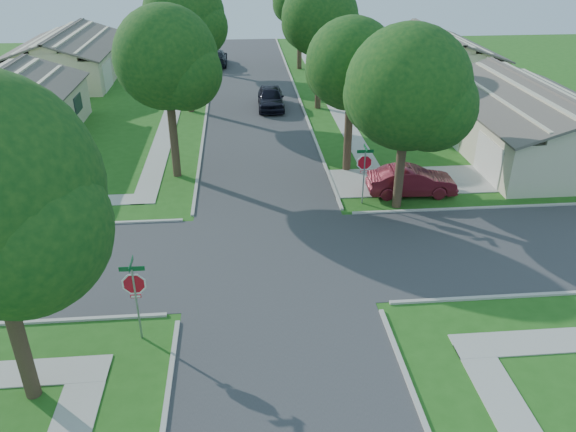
# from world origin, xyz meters

# --- Properties ---
(ground) EXTENTS (100.00, 100.00, 0.00)m
(ground) POSITION_xyz_m (0.00, 0.00, 0.00)
(ground) COLOR #225818
(ground) RESTS_ON ground
(road_ns) EXTENTS (7.00, 100.00, 0.02)m
(road_ns) POSITION_xyz_m (0.00, 0.00, 0.00)
(road_ns) COLOR #333335
(road_ns) RESTS_ON ground
(sidewalk_ne) EXTENTS (1.20, 40.00, 0.04)m
(sidewalk_ne) POSITION_xyz_m (6.10, 26.00, 0.02)
(sidewalk_ne) COLOR #9E9B91
(sidewalk_ne) RESTS_ON ground
(sidewalk_nw) EXTENTS (1.20, 40.00, 0.04)m
(sidewalk_nw) POSITION_xyz_m (-6.10, 26.00, 0.02)
(sidewalk_nw) COLOR #9E9B91
(sidewalk_nw) RESTS_ON ground
(driveway) EXTENTS (8.80, 3.60, 0.05)m
(driveway) POSITION_xyz_m (7.90, 7.10, 0.03)
(driveway) COLOR #9E9B91
(driveway) RESTS_ON ground
(stop_sign_sw) EXTENTS (1.05, 0.80, 2.98)m
(stop_sign_sw) POSITION_xyz_m (-4.70, -4.70, 2.03)
(stop_sign_sw) COLOR gray
(stop_sign_sw) RESTS_ON ground
(stop_sign_ne) EXTENTS (1.05, 0.80, 2.98)m
(stop_sign_ne) POSITION_xyz_m (4.70, 4.70, 2.03)
(stop_sign_ne) COLOR gray
(stop_sign_ne) RESTS_ON ground
(tree_e_near) EXTENTS (4.97, 4.80, 8.28)m
(tree_e_near) POSITION_xyz_m (4.75, 9.01, 5.64)
(tree_e_near) COLOR #38281C
(tree_e_near) RESTS_ON ground
(tree_e_mid) EXTENTS (5.59, 5.40, 9.21)m
(tree_e_mid) POSITION_xyz_m (4.76, 21.01, 6.25)
(tree_e_mid) COLOR #38281C
(tree_e_mid) RESTS_ON ground
(tree_e_far) EXTENTS (5.17, 5.00, 8.72)m
(tree_e_far) POSITION_xyz_m (4.75, 34.01, 5.98)
(tree_e_far) COLOR #38281C
(tree_e_far) RESTS_ON ground
(tree_w_near) EXTENTS (5.38, 5.20, 8.97)m
(tree_w_near) POSITION_xyz_m (-4.64, 9.01, 6.12)
(tree_w_near) COLOR #38281C
(tree_w_near) RESTS_ON ground
(tree_w_mid) EXTENTS (5.80, 5.60, 9.56)m
(tree_w_mid) POSITION_xyz_m (-4.64, 21.01, 6.49)
(tree_w_mid) COLOR #38281C
(tree_w_mid) RESTS_ON ground
(tree_w_far) EXTENTS (4.76, 4.60, 8.04)m
(tree_w_far) POSITION_xyz_m (-4.65, 34.01, 5.51)
(tree_w_far) COLOR #38281C
(tree_w_far) RESTS_ON ground
(tree_ne_corner) EXTENTS (5.80, 5.60, 8.66)m
(tree_ne_corner) POSITION_xyz_m (6.36, 4.21, 5.59)
(tree_ne_corner) COLOR #38281C
(tree_ne_corner) RESTS_ON ground
(house_ne_near) EXTENTS (8.42, 13.60, 4.23)m
(house_ne_near) POSITION_xyz_m (15.99, 11.00, 1.52)
(house_ne_near) COLOR #B9B192
(house_ne_near) RESTS_ON ground
(house_ne_far) EXTENTS (8.42, 13.60, 4.23)m
(house_ne_far) POSITION_xyz_m (15.99, 29.00, 1.52)
(house_ne_far) COLOR #B9B192
(house_ne_far) RESTS_ON ground
(house_nw_far) EXTENTS (8.42, 13.60, 4.23)m
(house_nw_far) POSITION_xyz_m (-15.99, 32.00, 1.52)
(house_nw_far) COLOR #B9B192
(house_nw_far) RESTS_ON ground
(car_driveway) EXTENTS (4.49, 1.71, 1.46)m
(car_driveway) POSITION_xyz_m (7.36, 5.50, 0.73)
(car_driveway) COLOR maroon
(car_driveway) RESTS_ON ground
(car_curb_east) EXTENTS (2.03, 4.80, 1.62)m
(car_curb_east) POSITION_xyz_m (1.20, 21.27, 0.81)
(car_curb_east) COLOR black
(car_curb_east) RESTS_ON ground
(car_curb_west) EXTENTS (2.08, 5.10, 1.48)m
(car_curb_west) POSITION_xyz_m (-3.20, 36.24, 0.74)
(car_curb_west) COLOR black
(car_curb_west) RESTS_ON ground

